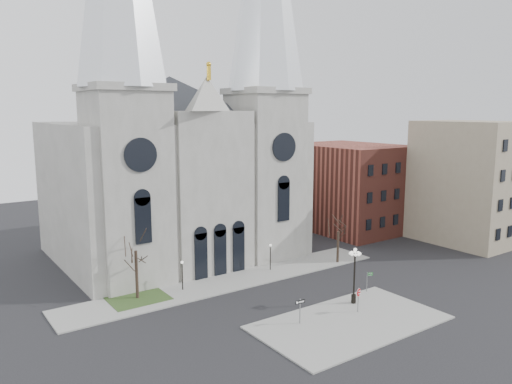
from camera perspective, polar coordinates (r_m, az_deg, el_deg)
ground at (r=50.38m, az=4.05°, el=-13.59°), size 160.00×160.00×0.00m
sidewalk_near at (r=48.86m, az=10.70°, el=-14.41°), size 18.00×10.00×0.14m
sidewalk_far at (r=58.70m, az=-2.83°, el=-10.10°), size 40.00×6.00×0.14m
grass_patch at (r=54.90m, az=-13.38°, el=-11.74°), size 6.00×5.00×0.18m
cathedral at (r=65.69m, az=-8.55°, el=8.28°), size 33.00×26.66×54.00m
bg_building_brick at (r=83.89m, az=10.57°, el=0.58°), size 14.00×18.00×14.00m
bg_building_tan at (r=80.06m, az=22.88°, el=1.02°), size 10.00×14.00×18.00m
tree_left at (r=53.19m, az=-13.60°, el=-6.21°), size 3.20×3.20×7.50m
tree_right at (r=64.93m, az=9.40°, el=-4.25°), size 3.20×3.20×6.00m
ped_lamp_left at (r=55.61m, az=-8.43°, el=-8.85°), size 0.32×0.32×3.26m
ped_lamp_right at (r=61.63m, az=1.65°, el=-6.92°), size 0.32×0.32×3.26m
stop_sign at (r=50.46m, az=11.62°, el=-11.44°), size 0.87×0.12×2.43m
globe_lamp at (r=51.91m, az=11.20°, el=-8.59°), size 1.33×1.33×5.80m
one_way_sign at (r=47.25m, az=5.05°, el=-12.95°), size 1.04×0.13×2.37m
street_name_sign at (r=56.12m, az=12.64°, el=-9.78°), size 0.67×0.28×2.19m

